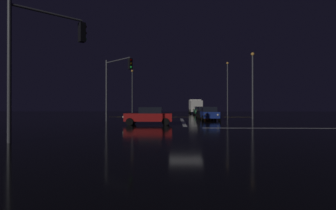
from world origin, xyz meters
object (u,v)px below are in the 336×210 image
object	(u,v)px
sedan_orange	(203,111)
traffic_signal_sw	(43,48)
sedan_blue	(209,114)
streetlamp_right_far	(228,85)
traffic_signal_nw	(116,78)
sedan_black	(204,112)
sedan_red_crossing	(149,116)
streetlamp_right_near	(253,80)
box_truck	(195,106)
streetlamp_left_far	(132,89)
sedan_green	(199,111)

from	to	relation	value
sedan_orange	traffic_signal_sw	distance (m)	31.90
sedan_blue	streetlamp_right_far	size ratio (longest dim) A/B	0.43
traffic_signal_nw	traffic_signal_sw	size ratio (longest dim) A/B	1.01
sedan_black	sedan_red_crossing	size ratio (longest dim) A/B	1.00
streetlamp_right_near	box_truck	bearing A→B (deg)	103.24
sedan_orange	traffic_signal_nw	world-z (taller)	traffic_signal_nw
sedan_orange	box_truck	distance (m)	14.56
streetlamp_left_far	streetlamp_right_far	bearing A→B (deg)	0.00
box_truck	traffic_signal_sw	distance (m)	45.63
traffic_signal_sw	streetlamp_right_far	bearing A→B (deg)	66.10
streetlamp_right_far	box_truck	bearing A→B (deg)	126.57
sedan_black	sedan_red_crossing	world-z (taller)	same
sedan_black	streetlamp_left_far	world-z (taller)	streetlamp_left_far
sedan_blue	streetlamp_right_near	bearing A→B (deg)	27.56
sedan_red_crossing	streetlamp_right_far	size ratio (longest dim) A/B	0.43
sedan_black	sedan_green	size ratio (longest dim) A/B	1.00
sedan_orange	streetlamp_left_far	bearing A→B (deg)	150.81
sedan_black	sedan_orange	xyz separation A→B (m)	(0.57, 6.58, 0.00)
sedan_black	sedan_orange	size ratio (longest dim) A/B	1.00
traffic_signal_sw	streetlamp_left_far	size ratio (longest dim) A/B	0.77
box_truck	streetlamp_right_near	bearing A→B (deg)	-76.76
sedan_black	traffic_signal_sw	distance (m)	25.65
sedan_green	streetlamp_right_far	bearing A→B (deg)	5.18
box_truck	sedan_red_crossing	distance (m)	34.23
sedan_orange	sedan_green	distance (m)	6.61
sedan_orange	streetlamp_right_far	xyz separation A→B (m)	(5.33, 7.10, 4.89)
sedan_green	streetlamp_right_near	xyz separation A→B (m)	(5.42, -15.51, 4.13)
sedan_blue	traffic_signal_nw	distance (m)	11.36
traffic_signal_sw	streetlamp_right_near	xyz separation A→B (m)	(16.32, 20.82, 0.42)
sedan_blue	streetlamp_right_near	size ratio (longest dim) A/B	0.51
sedan_black	sedan_green	xyz separation A→B (m)	(0.47, 13.19, 0.00)
sedan_green	sedan_red_crossing	size ratio (longest dim) A/B	1.00
box_truck	sedan_red_crossing	world-z (taller)	box_truck
sedan_orange	traffic_signal_nw	xyz separation A→B (m)	(-10.70, -15.41, 3.81)
streetlamp_right_far	streetlamp_right_near	bearing A→B (deg)	-90.00
sedan_orange	sedan_green	bearing A→B (deg)	90.82
sedan_red_crossing	sedan_orange	bearing A→B (deg)	70.23
box_truck	traffic_signal_nw	size ratio (longest dim) A/B	1.24
sedan_green	traffic_signal_sw	distance (m)	38.11
traffic_signal_nw	streetlamp_right_far	bearing A→B (deg)	54.55
sedan_red_crossing	sedan_black	bearing A→B (deg)	63.26
sedan_orange	traffic_signal_sw	bearing A→B (deg)	-110.30
sedan_green	traffic_signal_nw	bearing A→B (deg)	-115.72
sedan_black	traffic_signal_nw	bearing A→B (deg)	-138.93
sedan_orange	streetlamp_right_near	bearing A→B (deg)	-59.11
sedan_black	traffic_signal_nw	distance (m)	13.96
box_truck	traffic_signal_sw	bearing A→B (deg)	-103.73
sedan_green	traffic_signal_nw	xyz separation A→B (m)	(-10.60, -22.01, 3.81)
sedan_black	streetlamp_right_far	world-z (taller)	streetlamp_right_far
box_truck	streetlamp_left_far	world-z (taller)	streetlamp_left_far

